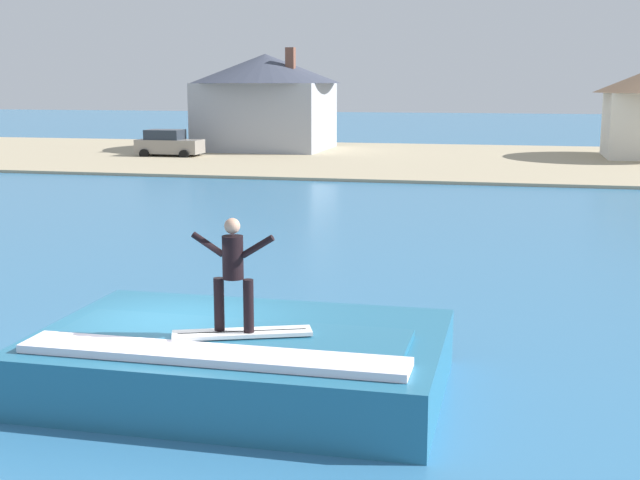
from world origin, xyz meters
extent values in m
plane|color=teal|center=(0.00, 0.00, 0.00)|extent=(260.00, 260.00, 0.00)
cube|color=#246789|center=(1.29, -0.27, 0.48)|extent=(6.41, 4.29, 0.95)
cube|color=#246789|center=(1.29, -0.80, 1.01)|extent=(5.45, 1.93, 0.11)
cube|color=white|center=(1.29, -1.66, 1.02)|extent=(5.77, 0.77, 0.12)
cube|color=white|center=(1.49, -0.80, 1.11)|extent=(2.14, 1.16, 0.06)
cube|color=black|center=(1.49, -0.80, 1.13)|extent=(1.84, 0.74, 0.01)
cylinder|color=black|center=(1.13, -0.83, 1.55)|extent=(0.16, 0.16, 0.82)
cylinder|color=black|center=(1.60, -0.83, 1.55)|extent=(0.16, 0.16, 0.82)
cylinder|color=black|center=(1.37, -0.83, 2.29)|extent=(0.32, 0.32, 0.66)
sphere|color=tan|center=(1.37, -0.83, 2.77)|extent=(0.24, 0.24, 0.24)
cylinder|color=black|center=(0.97, -0.83, 2.47)|extent=(0.52, 0.10, 0.38)
cylinder|color=black|center=(1.76, -0.83, 2.47)|extent=(0.52, 0.10, 0.38)
cube|color=tan|center=(0.00, 41.59, 0.08)|extent=(120.00, 25.64, 0.16)
cube|color=gray|center=(-16.77, 39.51, 0.77)|extent=(4.24, 1.86, 0.90)
cube|color=#262D38|center=(-17.09, 39.51, 1.54)|extent=(2.33, 1.67, 0.64)
cylinder|color=black|center=(-15.39, 40.49, 0.32)|extent=(0.64, 0.22, 0.64)
cylinder|color=black|center=(-15.39, 38.53, 0.32)|extent=(0.64, 0.22, 0.64)
cylinder|color=black|center=(-18.15, 40.49, 0.32)|extent=(0.64, 0.22, 0.64)
cylinder|color=black|center=(-18.15, 38.53, 0.32)|extent=(0.64, 0.22, 0.64)
cube|color=#9EA3AD|center=(-12.21, 46.32, 2.42)|extent=(8.68, 8.09, 4.85)
cone|color=#383D4C|center=(-12.21, 46.32, 5.87)|extent=(10.77, 10.77, 2.05)
cube|color=brown|center=(-10.04, 45.10, 6.37)|extent=(0.60, 0.60, 1.80)
camera|label=1|loc=(5.47, -12.71, 4.87)|focal=47.71mm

